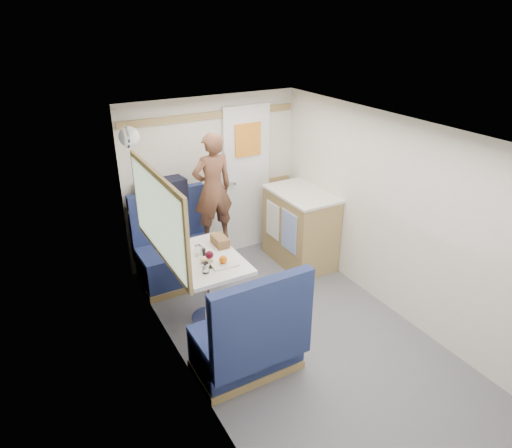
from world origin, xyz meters
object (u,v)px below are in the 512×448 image
duffel_bag (162,191)px  person (213,189)px  tray (221,260)px  bread_loaf (220,241)px  tumbler_right (198,250)px  bench_far (178,257)px  pepper_grinder (204,253)px  tumbler_mid (173,241)px  beer_glass (216,240)px  dome_light (129,137)px  wine_glass (209,256)px  orange_fruit (223,260)px  dinette_table (207,271)px  salt_grinder (203,249)px  cheese_block (207,259)px  galley_counter (300,227)px  tumbler_left (206,268)px  bench_near (249,345)px

duffel_bag → person: bearing=-41.9°
tray → bread_loaf: size_ratio=1.40×
tumbler_right → person: bearing=55.2°
bench_far → pepper_grinder: (-0.01, -0.84, 0.46)m
tumbler_mid → beer_glass: size_ratio=1.36×
pepper_grinder → dome_light: bearing=114.6°
duffel_bag → wine_glass: (-0.01, -1.31, -0.18)m
orange_fruit → dinette_table: bearing=112.1°
person → salt_grinder: person is taller
cheese_block → galley_counter: bearing=23.4°
dinette_table → tumbler_left: (-0.12, -0.26, 0.20)m
galley_counter → duffel_bag: size_ratio=1.75×
person → tumbler_mid: person is taller
tumbler_left → bread_loaf: tumbler_left is taller
dome_light → beer_glass: size_ratio=2.22×
orange_fruit → tumbler_left: 0.21m
bench_far → salt_grinder: size_ratio=12.14×
bench_near → tray: (0.10, 0.73, 0.43)m
dinette_table → bench_far: 0.90m
bench_far → tumbler_mid: (-0.20, -0.49, 0.48)m
person → tray: bearing=69.9°
wine_glass → salt_grinder: (0.06, 0.29, -0.08)m
duffel_bag → wine_glass: bearing=-96.5°
orange_fruit → tumbler_right: size_ratio=0.75×
bench_near → duffel_bag: (-0.03, 1.98, 0.73)m
tumbler_left → bread_loaf: 0.54m
tumbler_right → bread_loaf: (0.27, 0.08, -0.00)m
person → tray: 1.04m
galley_counter → salt_grinder: (-1.46, -0.45, 0.30)m
tumbler_mid → salt_grinder: size_ratio=1.41×
wine_glass → dome_light: bearing=108.4°
beer_glass → tray: bearing=-106.6°
orange_fruit → cheese_block: size_ratio=0.68×
galley_counter → tray: 1.56m
orange_fruit → dome_light: bearing=114.1°
tumbler_mid → pepper_grinder: 0.40m
dome_light → salt_grinder: dome_light is taller
wine_glass → pepper_grinder: size_ratio=1.96×
dome_light → tumbler_mid: bearing=-67.7°
wine_glass → pepper_grinder: (0.03, 0.21, -0.08)m
dinette_table → bread_loaf: bearing=36.0°
person → tumbler_left: size_ratio=12.52×
tumbler_left → tumbler_right: same height
tumbler_mid → bread_loaf: (0.42, -0.21, -0.01)m
tray → tumbler_left: 0.25m
tray → orange_fruit: bearing=-100.2°
dinette_table → bench_far: bearing=90.0°
wine_glass → galley_counter: bearing=26.0°
galley_counter → beer_glass: 1.35m
bench_far → tumbler_mid: size_ratio=8.59×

